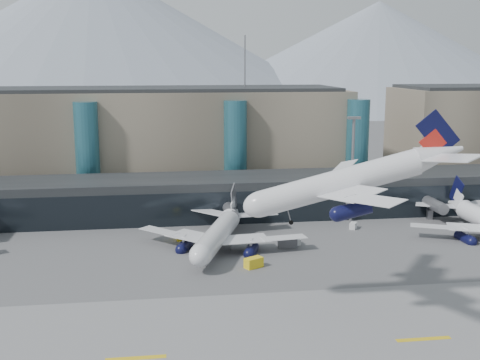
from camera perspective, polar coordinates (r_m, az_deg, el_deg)
name	(u,v)px	position (r m, az deg, el deg)	size (l,w,h in m)	color
ground	(265,305)	(98.64, 2.37, -11.77)	(900.00, 900.00, 0.00)	#515154
runway_strip	(284,348)	(85.29, 4.23, -15.64)	(400.00, 40.00, 0.04)	slate
runway_markings	(284,348)	(85.27, 4.23, -15.62)	(128.00, 1.00, 0.02)	gold
concourse	(224,196)	(151.71, -1.52, -1.56)	(170.00, 27.00, 10.00)	black
terminal_main	(128,141)	(180.99, -10.60, 3.70)	(130.00, 30.00, 31.00)	gray
teal_towers	(163,153)	(165.15, -7.34, 2.59)	(116.40, 19.40, 46.00)	#296475
mountain_ridge	(197,51)	(470.49, -4.08, 12.06)	(910.00, 400.00, 110.00)	gray
lightmast_mid	(352,163)	(146.96, 10.62, 1.58)	(3.00, 1.20, 25.60)	slate
hero_jet	(360,172)	(92.44, 11.34, 0.72)	(35.40, 35.41, 11.50)	silver
jet_parked_mid	(221,225)	(127.06, -1.80, -4.24)	(36.18, 38.34, 12.32)	silver
veh_b	(180,236)	(132.84, -5.69, -5.34)	(2.69, 1.66, 1.55)	yellow
veh_c	(287,242)	(127.47, 4.50, -5.88)	(4.01, 2.12, 2.23)	#505156
veh_d	(353,226)	(143.32, 10.69, -4.28)	(2.52, 1.35, 1.44)	silver
veh_g	(296,241)	(129.74, 5.36, -5.81)	(2.21, 1.29, 1.29)	silver
veh_h	(254,263)	(115.04, 1.30, -7.84)	(3.48, 1.83, 1.92)	yellow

